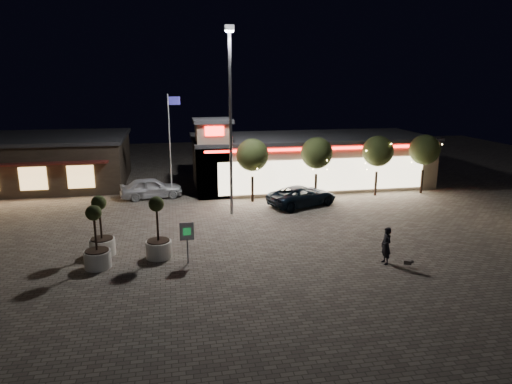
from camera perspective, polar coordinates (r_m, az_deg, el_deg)
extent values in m
plane|color=slate|center=(23.91, -5.23, -8.47)|extent=(90.00, 90.00, 0.00)
cube|color=gray|center=(40.48, 6.68, 3.82)|extent=(20.00, 8.00, 4.00)
cube|color=#262628|center=(40.16, 6.77, 6.83)|extent=(20.40, 8.40, 0.30)
cube|color=beige|center=(36.78, 8.53, 2.08)|extent=(17.00, 0.12, 2.60)
cube|color=#FF1914|center=(36.38, 8.66, 5.39)|extent=(19.00, 0.10, 0.18)
cube|color=gray|center=(36.00, -5.35, 4.03)|extent=(2.60, 2.60, 5.80)
cube|color=#262628|center=(35.60, -5.46, 8.87)|extent=(3.00, 3.00, 0.30)
cube|color=#FF1914|center=(34.33, -5.22, 7.59)|extent=(1.40, 0.10, 0.70)
cube|color=#382D23|center=(44.28, -26.36, 3.32)|extent=(16.00, 10.00, 4.00)
cube|color=#262628|center=(43.98, -26.67, 6.07)|extent=(16.40, 10.40, 0.30)
cube|color=#591E19|center=(39.05, -28.53, 3.01)|extent=(14.40, 0.80, 0.15)
cube|color=#FFC672|center=(39.16, -26.09, 1.52)|extent=(2.00, 0.12, 1.80)
cube|color=#FFC672|center=(38.37, -21.05, 1.79)|extent=(2.00, 0.12, 1.80)
cylinder|color=gray|center=(30.43, -3.19, 8.12)|extent=(0.20, 0.20, 12.00)
cube|color=gray|center=(30.42, -3.36, 19.82)|extent=(0.60, 0.40, 0.35)
cube|color=white|center=(30.40, -3.35, 19.44)|extent=(0.45, 0.30, 0.08)
cylinder|color=white|center=(35.38, -10.70, 5.47)|extent=(0.10, 0.10, 8.00)
cube|color=#2E2A9A|center=(35.05, -10.21, 11.17)|extent=(0.90, 0.04, 0.60)
cylinder|color=#332319|center=(34.52, -0.45, 0.37)|extent=(0.20, 0.20, 1.92)
sphere|color=#2D3819|center=(34.00, -0.46, 4.65)|extent=(2.42, 2.42, 2.42)
cylinder|color=#332319|center=(35.73, 7.47, 0.72)|extent=(0.20, 0.20, 1.92)
sphere|color=#2D3819|center=(35.22, 7.60, 4.85)|extent=(2.42, 2.42, 2.42)
cylinder|color=#332319|center=(37.57, 14.74, 1.03)|extent=(0.20, 0.20, 1.92)
sphere|color=#2D3819|center=(37.08, 14.99, 4.96)|extent=(2.42, 2.42, 2.42)
cylinder|color=#332319|center=(39.43, 20.01, 1.24)|extent=(0.20, 0.20, 1.92)
sphere|color=#2D3819|center=(38.97, 20.33, 4.99)|extent=(2.42, 2.42, 2.42)
imported|color=black|center=(33.67, 5.82, -0.46)|extent=(5.83, 4.20, 1.47)
imported|color=silver|center=(36.50, -12.95, 0.51)|extent=(4.97, 2.54, 1.62)
imported|color=black|center=(23.99, 15.96, -6.46)|extent=(0.50, 0.72, 1.91)
cube|color=#59514C|center=(24.14, 18.43, -8.36)|extent=(0.39, 0.28, 0.19)
sphere|color=#59514C|center=(24.14, 18.94, -8.21)|extent=(0.17, 0.17, 0.17)
cylinder|color=white|center=(25.65, -18.63, -6.53)|extent=(1.33, 1.33, 0.88)
cylinder|color=black|center=(25.50, -18.71, -5.55)|extent=(1.15, 1.15, 0.07)
cylinder|color=#332319|center=(25.19, -18.89, -3.34)|extent=(0.11, 0.11, 1.99)
sphere|color=#2D3819|center=(24.93, -19.06, -1.28)|extent=(0.77, 0.77, 0.77)
cylinder|color=white|center=(24.09, -19.18, -7.94)|extent=(1.31, 1.31, 0.87)
cylinder|color=black|center=(23.93, -19.26, -6.92)|extent=(1.13, 1.13, 0.07)
cylinder|color=#332319|center=(23.60, -19.46, -4.62)|extent=(0.11, 0.11, 1.96)
sphere|color=#2D3819|center=(23.33, -19.65, -2.46)|extent=(0.76, 0.76, 0.76)
cylinder|color=white|center=(24.53, -12.05, -7.02)|extent=(1.34, 1.34, 0.90)
cylinder|color=black|center=(24.37, -12.11, -5.99)|extent=(1.16, 1.16, 0.07)
cylinder|color=#332319|center=(24.03, -12.24, -3.65)|extent=(0.11, 0.11, 2.01)
sphere|color=#2D3819|center=(23.77, -12.35, -1.47)|extent=(0.78, 0.78, 0.78)
cylinder|color=gray|center=(23.51, -8.54, -7.27)|extent=(0.09, 0.09, 1.31)
cube|color=white|center=(23.15, -8.64, -4.88)|extent=(0.71, 0.09, 0.92)
cube|color=#189139|center=(23.11, -8.63, -4.92)|extent=(0.38, 0.03, 0.38)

